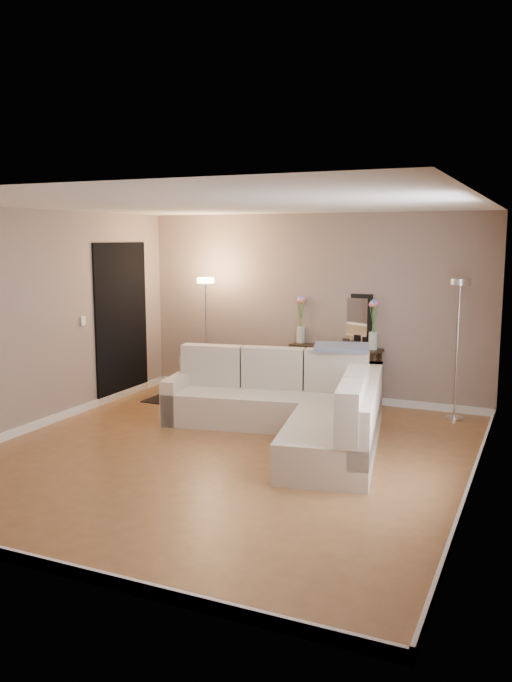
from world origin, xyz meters
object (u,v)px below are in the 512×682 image
at_px(floor_lamp_unlit, 459,321).
at_px(sectional_sofa, 295,406).
at_px(console_table, 330,370).
at_px(floor_lamp_lit, 206,313).

bearing_deg(floor_lamp_unlit, sectional_sofa, -138.12).
bearing_deg(sectional_sofa, floor_lamp_unlit, 41.88).
distance_m(sectional_sofa, floor_lamp_unlit, 2.34).
bearing_deg(console_table, floor_lamp_lit, -167.60).
bearing_deg(floor_lamp_unlit, floor_lamp_lit, -177.63).
bearing_deg(sectional_sofa, console_table, 93.94).
xyz_separation_m(console_table, floor_lamp_unlit, (1.72, -0.24, 0.81)).
bearing_deg(sectional_sofa, floor_lamp_lit, 144.94).
bearing_deg(floor_lamp_lit, floor_lamp_unlit, 2.37).
relative_size(console_table, floor_lamp_unlit, 0.74).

